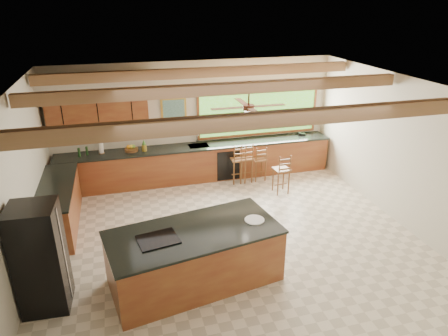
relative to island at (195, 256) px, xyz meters
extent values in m
plane|color=beige|center=(0.92, 1.12, -0.48)|extent=(7.20, 7.20, 0.00)
cube|color=beige|center=(0.92, 4.37, 1.02)|extent=(7.20, 0.04, 3.00)
cube|color=beige|center=(0.92, -2.13, 1.02)|extent=(7.20, 0.04, 3.00)
cube|color=beige|center=(-2.68, 1.12, 1.02)|extent=(0.04, 6.50, 3.00)
cube|color=beige|center=(4.52, 1.12, 1.02)|extent=(0.04, 6.50, 3.00)
cube|color=#916948|center=(0.92, 1.12, 2.52)|extent=(7.20, 6.50, 0.04)
cube|color=#8B6045|center=(0.92, -0.48, 2.38)|extent=(7.10, 0.15, 0.22)
cube|color=#8B6045|center=(0.92, 1.62, 2.38)|extent=(7.10, 0.15, 0.22)
cube|color=#8B6045|center=(0.92, 3.42, 2.38)|extent=(7.10, 0.15, 0.22)
cube|color=brown|center=(-1.43, 4.18, 1.42)|extent=(2.30, 0.35, 0.70)
cube|color=beige|center=(-1.43, 4.11, 2.02)|extent=(2.60, 0.50, 0.48)
cylinder|color=#FFEABF|center=(-2.13, 4.11, 1.79)|extent=(0.10, 0.10, 0.01)
cylinder|color=#FFEABF|center=(-0.73, 4.11, 1.79)|extent=(0.10, 0.10, 0.01)
cube|color=#72BE44|center=(2.62, 4.34, 1.19)|extent=(3.20, 0.04, 1.30)
cube|color=gold|center=(0.37, 4.34, 1.37)|extent=(0.64, 0.03, 0.54)
cube|color=#396850|center=(0.37, 4.32, 1.37)|extent=(0.54, 0.01, 0.44)
cube|color=brown|center=(0.92, 4.03, -0.04)|extent=(7.00, 0.65, 0.88)
cube|color=black|center=(0.92, 4.03, 0.42)|extent=(7.04, 0.69, 0.04)
cube|color=brown|center=(-2.34, 2.47, -0.04)|extent=(0.65, 2.35, 0.88)
cube|color=black|center=(-2.34, 2.47, 0.42)|extent=(0.69, 2.39, 0.04)
cube|color=black|center=(1.62, 3.70, -0.06)|extent=(0.60, 0.02, 0.78)
cube|color=silver|center=(0.92, 4.03, 0.42)|extent=(0.50, 0.38, 0.03)
cylinder|color=silver|center=(0.92, 4.23, 0.59)|extent=(0.03, 0.03, 0.30)
cylinder|color=silver|center=(0.92, 4.13, 0.72)|extent=(0.03, 0.20, 0.03)
cylinder|color=white|center=(-1.46, 4.11, 0.59)|extent=(0.12, 0.12, 0.30)
cylinder|color=#1C3D18|center=(-1.96, 4.01, 0.55)|extent=(0.06, 0.06, 0.22)
cylinder|color=#1C3D18|center=(-1.79, 4.10, 0.54)|extent=(0.06, 0.06, 0.20)
cube|color=black|center=(3.82, 4.11, 0.48)|extent=(0.22, 0.20, 0.08)
cube|color=brown|center=(0.00, 0.00, -0.02)|extent=(2.89, 1.70, 0.92)
cube|color=black|center=(0.00, 0.00, 0.46)|extent=(2.93, 1.75, 0.04)
cube|color=black|center=(-0.58, -0.10, 0.49)|extent=(0.68, 0.58, 0.02)
cylinder|color=white|center=(1.05, 0.07, 0.49)|extent=(0.33, 0.33, 0.02)
cube|color=black|center=(-2.30, 0.02, 0.38)|extent=(0.70, 0.68, 1.71)
cube|color=silver|center=(-1.97, 0.02, 0.38)|extent=(0.02, 0.05, 1.58)
cube|color=brown|center=(2.40, 3.57, 0.08)|extent=(0.35, 0.35, 0.04)
cylinder|color=brown|center=(2.27, 3.43, -0.21)|extent=(0.03, 0.03, 0.55)
cylinder|color=brown|center=(2.54, 3.43, -0.21)|extent=(0.03, 0.03, 0.55)
cylinder|color=brown|center=(2.27, 3.70, -0.21)|extent=(0.03, 0.03, 0.55)
cylinder|color=brown|center=(2.54, 3.70, -0.21)|extent=(0.03, 0.03, 0.55)
cube|color=brown|center=(1.84, 3.57, 0.15)|extent=(0.38, 0.38, 0.04)
cylinder|color=brown|center=(1.69, 3.42, -0.18)|extent=(0.04, 0.04, 0.61)
cylinder|color=brown|center=(1.99, 3.42, -0.18)|extent=(0.04, 0.04, 0.61)
cylinder|color=brown|center=(1.69, 3.71, -0.18)|extent=(0.04, 0.04, 0.61)
cylinder|color=brown|center=(1.99, 3.71, -0.18)|extent=(0.04, 0.04, 0.61)
cube|color=brown|center=(2.01, 3.57, 0.16)|extent=(0.40, 0.40, 0.04)
cylinder|color=brown|center=(1.86, 3.42, -0.17)|extent=(0.04, 0.04, 0.62)
cylinder|color=brown|center=(2.16, 3.42, -0.17)|extent=(0.04, 0.04, 0.62)
cylinder|color=brown|center=(1.86, 3.72, -0.17)|extent=(0.04, 0.04, 0.62)
cylinder|color=brown|center=(2.16, 3.72, -0.17)|extent=(0.04, 0.04, 0.62)
cube|color=brown|center=(2.66, 2.72, 0.13)|extent=(0.38, 0.38, 0.04)
cylinder|color=brown|center=(2.52, 2.57, -0.19)|extent=(0.03, 0.03, 0.59)
cylinder|color=brown|center=(2.81, 2.57, -0.19)|extent=(0.03, 0.03, 0.59)
cylinder|color=brown|center=(2.52, 2.86, -0.19)|extent=(0.03, 0.03, 0.59)
cylinder|color=brown|center=(2.81, 2.86, -0.19)|extent=(0.03, 0.03, 0.59)
camera|label=1|loc=(-0.96, -5.39, 3.90)|focal=32.00mm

